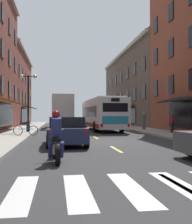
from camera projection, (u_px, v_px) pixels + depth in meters
The scene contains 13 objects.
ground_plane at pixel (103, 143), 15.84m from camera, with size 34.80×80.00×0.10m, color #333335.
lane_centre_dashes at pixel (104, 142), 15.59m from camera, with size 0.14×73.90×0.01m.
crosswalk_near at pixel (181, 186), 5.94m from camera, with size 7.10×2.80×0.01m.
transit_bus at pixel (102, 114), 27.79m from camera, with size 2.86×11.44×3.09m.
box_truck at pixel (62, 111), 33.94m from camera, with size 2.62×8.09×3.83m.
sedan_mid at pixel (61, 120), 44.41m from camera, with size 1.98×4.73×1.32m.
sedan_far at pixel (66, 131), 14.08m from camera, with size 2.01×4.50×1.42m.
motorcycle_rider at pixel (56, 140), 9.04m from camera, with size 0.62×2.07×1.66m.
bicycle_near at pixel (26, 130), 18.83m from camera, with size 1.69×0.51×0.91m.
pedestrian_near at pixel (172, 122), 21.90m from camera, with size 0.36×0.52×1.58m.
pedestrian_mid at pixel (144, 121), 26.61m from camera, with size 0.36×0.36×1.64m.
pedestrian_rear at pixel (127, 119), 31.46m from camera, with size 0.36×0.36×1.82m.
street_lamp_twin at pixel (28, 100), 23.41m from camera, with size 1.42×0.32×4.78m.
Camera 1 is at (-2.63, -15.64, 1.51)m, focal length 44.85 mm.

